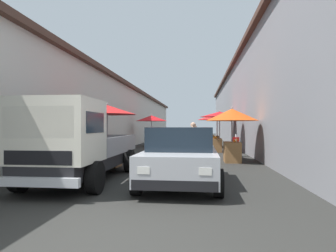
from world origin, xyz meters
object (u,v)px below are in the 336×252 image
Objects in this scene: vendor_by_crates at (193,138)px; vendor_in_shade at (194,139)px; fruit_stall_near_right at (108,119)px; delivery_truck at (71,144)px; fruit_stall_near_left at (151,122)px; fruit_stall_far_right at (219,121)px; fruit_stall_far_left at (217,120)px; fruit_stall_mid_lane at (232,121)px; hatchback_car at (182,155)px; parked_scooter at (237,148)px.

vendor_by_crates is 1.06× the size of vendor_in_shade.
delivery_truck is at bearing -176.74° from fruit_stall_near_right.
fruit_stall_near_left is at bearing 22.87° from vendor_in_shade.
fruit_stall_far_right is 3.91m from fruit_stall_far_left.
fruit_stall_near_right is at bearing 156.35° from fruit_stall_far_left.
fruit_stall_near_right is 1.41× the size of vendor_by_crates.
fruit_stall_mid_lane is 1.78m from vendor_by_crates.
fruit_stall_near_right is 1.50× the size of vendor_in_shade.
fruit_stall_near_left is 1.53× the size of vendor_in_shade.
vendor_by_crates reaches higher than hatchback_car.
fruit_stall_far_right is 1.03× the size of fruit_stall_near_right.
parked_scooter is at bearing -76.17° from vendor_in_shade.
vendor_by_crates reaches higher than parked_scooter.
hatchback_car is at bearing 172.73° from fruit_stall_far_left.
fruit_stall_near_right is 0.98× the size of fruit_stall_near_left.
fruit_stall_mid_lane is at bearing -179.26° from fruit_stall_far_left.
hatchback_car is at bearing 177.75° from vendor_by_crates.
vendor_in_shade is at bearing -2.47° from vendor_by_crates.
fruit_stall_far_left is 1.66× the size of parked_scooter.
fruit_stall_near_right reaches higher than hatchback_car.
fruit_stall_far_left reaches higher than fruit_stall_mid_lane.
fruit_stall_near_right is 5.03m from fruit_stall_mid_lane.
fruit_stall_far_right reaches higher than fruit_stall_near_left.
fruit_stall_near_left is (10.96, 0.22, 0.10)m from fruit_stall_near_right.
hatchback_car is 2.76m from delivery_truck.
vendor_in_shade is at bearing -45.27° from fruit_stall_near_right.
fruit_stall_far_left is 1.18× the size of fruit_stall_near_left.
vendor_in_shade is 2.09m from parked_scooter.
fruit_stall_mid_lane is at bearing -20.89° from hatchback_car.
vendor_by_crates is (2.13, -3.06, -0.77)m from fruit_stall_near_right.
fruit_stall_far_left reaches higher than delivery_truck.
delivery_truck reaches higher than vendor_by_crates.
fruit_stall_near_right reaches higher than vendor_by_crates.
fruit_stall_near_right reaches higher than vendor_in_shade.
fruit_stall_near_left reaches higher than delivery_truck.
fruit_stall_far_left is 1.80× the size of vendor_in_shade.
fruit_stall_far_left is 0.57× the size of delivery_truck.
delivery_truck is 2.97× the size of vendor_by_crates.
parked_scooter is (3.56, -5.09, -1.28)m from fruit_stall_near_right.
fruit_stall_far_right is at bearing -22.99° from delivery_truck.
vendor_in_shade is at bearing 52.44° from fruit_stall_mid_lane.
parked_scooter is at bearing -175.57° from fruit_stall_far_left.
fruit_stall_far_right is 7.88m from fruit_stall_near_right.
fruit_stall_far_right reaches higher than hatchback_car.
fruit_stall_far_right reaches higher than fruit_stall_near_right.
fruit_stall_near_left is 14.18m from hatchback_car.
fruit_stall_far_left is at bearing 0.74° from fruit_stall_mid_lane.
hatchback_car is (-2.84, -2.87, -0.99)m from fruit_stall_near_right.
fruit_stall_far_left is at bearing -7.27° from hatchback_car.
fruit_stall_mid_lane is (-8.54, -0.11, -0.24)m from fruit_stall_far_left.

